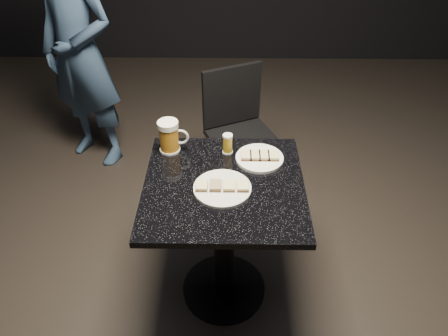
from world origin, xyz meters
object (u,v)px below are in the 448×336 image
Objects in this scene: chair at (239,128)px; beer_mug at (170,136)px; plate_small at (259,158)px; patron at (80,53)px; table at (224,223)px; beer_tumbler at (228,144)px; plate_large at (222,188)px.

beer_mug is at bearing -120.04° from chair.
patron is at bearing 136.56° from plate_small.
table is 0.84m from chair.
patron is at bearing 158.76° from chair.
table is (0.96, -1.24, -0.30)m from patron.
beer_mug reaches higher than chair.
chair is at bearing 84.41° from table.
patron is 1.40m from beer_tumbler.
chair is (0.34, 0.59, -0.33)m from beer_mug.
chair is at bearing 84.26° from plate_large.
plate_large is at bearing -94.30° from beer_tumbler.
plate_small is 0.16m from beer_tumbler.
beer_tumbler is (0.97, -1.01, -0.01)m from patron.
chair is at bearing 59.96° from beer_mug.
plate_small is at bearing -9.39° from beer_mug.
patron reaches higher than plate_large.
beer_tumbler is at bearing -96.40° from chair.
plate_small is 0.35m from table.
plate_small is 2.27× the size of beer_tumbler.
patron is at bearing 126.66° from plate_large.
plate_large reaches higher than table.
patron is 16.51× the size of beer_tumbler.
plate_large is 0.15× the size of patron.
plate_large is at bearing -98.89° from table.
patron reaches higher than beer_mug.
table is at bearing -95.59° from chair.
beer_tumbler is (0.02, 0.27, 0.04)m from plate_large.
plate_large is at bearing -26.82° from patron.
patron reaches higher than beer_tumbler.
table is (0.01, 0.04, -0.25)m from plate_large.
plate_large is at bearing -95.74° from chair.
beer_mug is (-0.42, 0.07, 0.07)m from plate_small.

